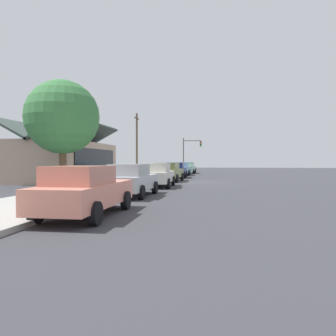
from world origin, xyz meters
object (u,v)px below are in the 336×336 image
at_px(car_silver, 131,180).
at_px(fire_hydrant_red, 130,180).
at_px(traffic_light_main, 190,149).
at_px(car_coral, 85,190).
at_px(car_olive, 168,172).
at_px(car_seafoam, 188,168).
at_px(utility_pole_wooden, 137,143).
at_px(shade_tree, 62,117).
at_px(car_ivory, 157,175).
at_px(car_skyblue, 181,169).
at_px(car_navy, 176,170).

relative_size(car_silver, fire_hydrant_red, 6.36).
relative_size(car_silver, traffic_light_main, 0.87).
bearing_deg(car_coral, car_olive, -0.10).
distance_m(car_olive, car_seafoam, 18.03).
bearing_deg(car_silver, car_seafoam, 1.49).
distance_m(car_coral, car_olive, 17.72).
height_order(car_silver, car_seafoam, same).
xyz_separation_m(car_olive, utility_pole_wooden, (11.02, 5.49, 3.11)).
relative_size(car_coral, car_olive, 1.06).
distance_m(car_seafoam, traffic_light_main, 4.48).
bearing_deg(fire_hydrant_red, car_silver, -163.74).
distance_m(car_seafoam, shade_tree, 26.69).
bearing_deg(shade_tree, car_ivory, -73.34).
bearing_deg(car_seafoam, car_olive, -179.09).
bearing_deg(car_skyblue, fire_hydrant_red, 174.79).
bearing_deg(shade_tree, car_skyblue, -15.56).
bearing_deg(utility_pole_wooden, car_ivory, -161.83).
bearing_deg(traffic_light_main, car_navy, 179.03).
distance_m(car_olive, fire_hydrant_red, 7.22).
relative_size(car_seafoam, shade_tree, 0.71).
bearing_deg(traffic_light_main, car_skyblue, 177.92).
height_order(car_seafoam, traffic_light_main, traffic_light_main).
xyz_separation_m(car_coral, fire_hydrant_red, (10.66, 1.47, -0.32)).
relative_size(car_ivory, car_navy, 0.99).
bearing_deg(fire_hydrant_red, utility_pole_wooden, 12.48).
distance_m(car_coral, car_skyblue, 29.81).
distance_m(car_ivory, traffic_light_main, 27.78).
xyz_separation_m(car_silver, car_ivory, (5.80, -0.20, 0.00)).
height_order(car_ivory, traffic_light_main, traffic_light_main).
bearing_deg(shade_tree, car_olive, -36.33).
xyz_separation_m(car_silver, car_seafoam, (29.86, -0.16, 0.00)).
bearing_deg(utility_pole_wooden, car_olive, -153.49).
height_order(car_ivory, car_skyblue, same).
height_order(car_seafoam, fire_hydrant_red, car_seafoam).
bearing_deg(car_skyblue, car_coral, 179.01).
bearing_deg(car_olive, car_navy, 4.18).
relative_size(car_skyblue, fire_hydrant_red, 6.67).
xyz_separation_m(car_skyblue, car_seafoam, (5.93, -0.24, 0.00)).
relative_size(car_skyblue, traffic_light_main, 0.91).
height_order(car_navy, traffic_light_main, traffic_light_main).
bearing_deg(car_skyblue, car_seafoam, -3.58).
xyz_separation_m(car_coral, shade_tree, (9.95, 5.69, 3.71)).
distance_m(car_silver, utility_pole_wooden, 23.68).
height_order(car_olive, traffic_light_main, traffic_light_main).
bearing_deg(car_navy, traffic_light_main, -2.07).
distance_m(car_silver, car_olive, 11.83).
xyz_separation_m(car_silver, car_olive, (11.83, -0.10, 0.00)).
bearing_deg(car_olive, car_coral, -176.87).
xyz_separation_m(car_coral, car_silver, (5.89, 0.08, -0.00)).
relative_size(car_olive, car_navy, 1.00).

